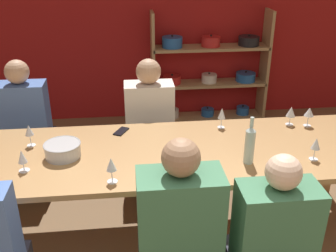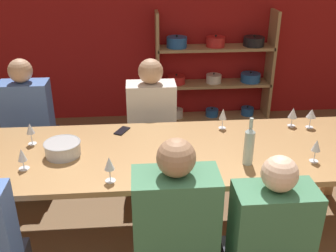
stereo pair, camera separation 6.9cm
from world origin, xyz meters
TOP-DOWN VIEW (x-y plane):
  - wall_back_red at (0.00, 3.83)m, footprint 8.80×0.06m
  - shelf_unit at (0.75, 3.63)m, footprint 1.47×0.30m
  - dining_table at (-0.01, 1.43)m, footprint 3.17×0.99m
  - mixing_bowl at (-0.77, 1.42)m, footprint 0.26×0.26m
  - wine_bottle_green at (0.51, 1.20)m, footprint 0.07×0.07m
  - wine_glass_empty_a at (-1.03, 1.61)m, footprint 0.06×0.06m
  - wine_glass_red_a at (1.03, 1.77)m, footprint 0.07×0.07m
  - wine_glass_white_a at (-1.00, 1.25)m, footprint 0.07×0.07m
  - wine_glass_red_b at (1.17, 1.73)m, footprint 0.08×0.08m
  - wine_glass_white_b at (0.98, 1.19)m, footprint 0.06×0.06m
  - wine_glass_empty_c at (-0.41, 1.05)m, footprint 0.07×0.07m
  - wine_glass_red_c at (0.46, 1.77)m, footprint 0.06×0.06m
  - cell_phone at (-0.36, 1.78)m, footprint 0.13×0.17m
  - person_far_a at (-0.10, 2.23)m, footprint 0.44×0.55m
  - person_far_b at (-1.23, 2.29)m, footprint 0.43×0.54m

SIDE VIEW (x-z plane):
  - person_far_a at x=-0.10m, z-range -0.17..1.04m
  - person_far_b at x=-1.23m, z-range -0.17..1.05m
  - shelf_unit at x=0.75m, z-range -0.09..1.30m
  - dining_table at x=-0.01m, z-range 0.31..1.05m
  - cell_phone at x=-0.36m, z-range 0.74..0.75m
  - mixing_bowl at x=-0.77m, z-range 0.75..0.85m
  - wine_glass_white_a at x=-1.00m, z-range 0.77..0.92m
  - wine_glass_red_a at x=1.03m, z-range 0.78..0.94m
  - wine_glass_white_b at x=0.98m, z-range 0.78..0.94m
  - wine_glass_red_c at x=0.46m, z-range 0.78..0.95m
  - wine_glass_red_b at x=1.17m, z-range 0.78..0.94m
  - wine_glass_empty_a at x=-1.03m, z-range 0.78..0.95m
  - wine_glass_empty_c at x=-0.41m, z-range 0.78..0.95m
  - wine_bottle_green at x=0.51m, z-range 0.72..1.06m
  - wall_back_red at x=0.00m, z-range 0.00..2.70m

